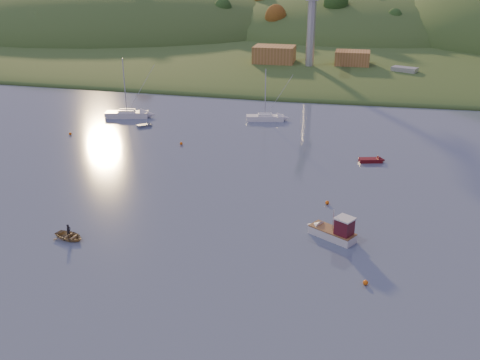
% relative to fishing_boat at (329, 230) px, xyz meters
% --- Properties ---
extents(far_shore, '(620.00, 220.00, 1.50)m').
position_rel_fishing_boat_xyz_m(far_shore, '(-13.58, 200.27, -0.86)').
color(far_shore, '#2C481C').
rests_on(far_shore, ground).
extents(shore_slope, '(640.00, 150.00, 7.00)m').
position_rel_fishing_boat_xyz_m(shore_slope, '(-13.58, 135.27, -0.86)').
color(shore_slope, '#2C481C').
rests_on(shore_slope, ground).
extents(hill_left, '(170.00, 140.00, 44.00)m').
position_rel_fishing_boat_xyz_m(hill_left, '(-103.58, 170.27, -0.86)').
color(hill_left, '#2C481C').
rests_on(hill_left, ground).
extents(hill_center, '(140.00, 120.00, 36.00)m').
position_rel_fishing_boat_xyz_m(hill_center, '(-3.58, 180.27, -0.86)').
color(hill_center, '#2C481C').
rests_on(hill_center, ground).
extents(hillside_trees, '(280.00, 50.00, 32.00)m').
position_rel_fishing_boat_xyz_m(hillside_trees, '(-13.58, 155.27, -0.86)').
color(hillside_trees, '#1F491A').
rests_on(hillside_trees, ground).
extents(wharf, '(42.00, 16.00, 2.40)m').
position_rel_fishing_boat_xyz_m(wharf, '(-8.58, 92.27, 0.34)').
color(wharf, slate).
rests_on(wharf, ground).
extents(shed_west, '(11.00, 8.00, 4.80)m').
position_rel_fishing_boat_xyz_m(shed_west, '(-21.58, 93.27, 3.94)').
color(shed_west, olive).
rests_on(shed_west, wharf).
extents(shed_east, '(9.00, 7.00, 4.00)m').
position_rel_fishing_boat_xyz_m(shed_east, '(-0.58, 94.27, 3.54)').
color(shed_east, olive).
rests_on(shed_east, wharf).
extents(dock_crane, '(3.20, 28.00, 20.30)m').
position_rel_fishing_boat_xyz_m(dock_crane, '(-11.58, 88.66, 16.31)').
color(dock_crane, '#B7B7BC').
rests_on(dock_crane, wharf).
extents(fishing_boat, '(6.22, 4.77, 3.90)m').
position_rel_fishing_boat_xyz_m(fishing_boat, '(0.00, 0.00, 0.00)').
color(fishing_boat, silver).
rests_on(fishing_boat, ground).
extents(sailboat_near, '(8.63, 4.29, 11.50)m').
position_rel_fishing_boat_xyz_m(sailboat_near, '(-42.16, 41.09, -0.12)').
color(sailboat_near, white).
rests_on(sailboat_near, ground).
extents(sailboat_far, '(7.42, 3.64, 9.89)m').
position_rel_fishing_boat_xyz_m(sailboat_far, '(-15.33, 44.86, -0.20)').
color(sailboat_far, white).
rests_on(sailboat_far, ground).
extents(canoe, '(4.08, 3.38, 0.73)m').
position_rel_fishing_boat_xyz_m(canoe, '(-27.80, -6.83, -0.50)').
color(canoe, '#9B8355').
rests_on(canoe, ground).
extents(paddler, '(0.50, 0.63, 1.52)m').
position_rel_fishing_boat_xyz_m(paddler, '(-27.80, -6.83, -0.10)').
color(paddler, black).
rests_on(paddler, ground).
extents(red_tender, '(4.22, 2.34, 1.36)m').
position_rel_fishing_boat_xyz_m(red_tender, '(5.24, 25.79, -0.58)').
color(red_tender, '#5C0D12').
rests_on(red_tender, ground).
extents(grey_dinghy, '(2.92, 2.86, 1.11)m').
position_rel_fishing_boat_xyz_m(grey_dinghy, '(-36.02, 36.13, -0.63)').
color(grey_dinghy, slate).
rests_on(grey_dinghy, ground).
extents(work_vessel, '(15.29, 10.25, 3.71)m').
position_rel_fishing_boat_xyz_m(work_vessel, '(12.72, 88.27, 0.46)').
color(work_vessel, slate).
rests_on(work_vessel, ground).
extents(buoy_1, '(0.50, 0.50, 0.50)m').
position_rel_fishing_boat_xyz_m(buoy_1, '(-0.82, 8.56, -0.61)').
color(buoy_1, orange).
rests_on(buoy_1, ground).
extents(buoy_2, '(0.50, 0.50, 0.50)m').
position_rel_fishing_boat_xyz_m(buoy_2, '(-47.15, 28.02, -0.61)').
color(buoy_2, orange).
rests_on(buoy_2, ground).
extents(buoy_3, '(0.50, 0.50, 0.50)m').
position_rel_fishing_boat_xyz_m(buoy_3, '(-26.31, 27.12, -0.61)').
color(buoy_3, orange).
rests_on(buoy_3, ground).
extents(buoy_4, '(0.50, 0.50, 0.50)m').
position_rel_fishing_boat_xyz_m(buoy_4, '(4.01, -8.90, -0.61)').
color(buoy_4, orange).
rests_on(buoy_4, ground).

